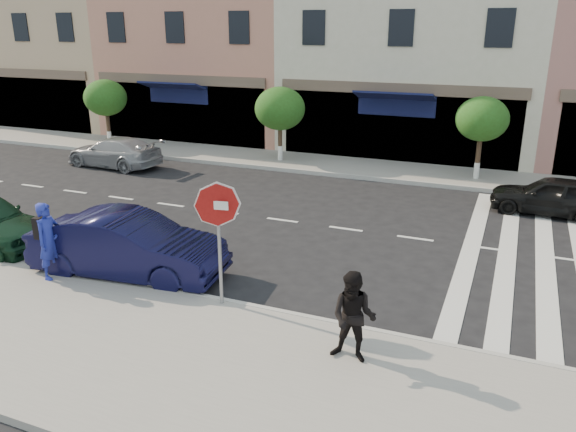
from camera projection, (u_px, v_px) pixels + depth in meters
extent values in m
plane|color=black|center=(294.00, 285.00, 12.75)|extent=(120.00, 120.00, 0.00)
cube|color=gray|center=(211.00, 371.00, 9.45)|extent=(60.00, 4.50, 0.15)
cube|color=gray|center=(397.00, 171.00, 22.35)|extent=(60.00, 3.00, 0.15)
cube|color=tan|center=(61.00, 18.00, 33.66)|extent=(12.00, 9.00, 12.00)
cube|color=beige|center=(421.00, 27.00, 26.02)|extent=(11.00, 9.00, 11.00)
cylinder|color=#473323|center=(108.00, 127.00, 26.96)|extent=(0.18, 0.18, 1.65)
cylinder|color=silver|center=(109.00, 137.00, 27.13)|extent=(0.20, 0.20, 0.60)
ellipsoid|color=#264F16|center=(105.00, 98.00, 26.52)|extent=(2.00, 2.00, 1.70)
cylinder|color=#473323|center=(280.00, 141.00, 23.70)|extent=(0.18, 0.18, 1.60)
cylinder|color=silver|center=(280.00, 153.00, 23.86)|extent=(0.20, 0.20, 0.60)
ellipsoid|color=#264F16|center=(280.00, 109.00, 23.26)|extent=(2.10, 2.10, 1.79)
cylinder|color=#473323|center=(478.00, 156.00, 20.78)|extent=(0.18, 0.18, 1.71)
cylinder|color=silver|center=(476.00, 170.00, 20.96)|extent=(0.20, 0.20, 0.60)
ellipsoid|color=#264F16|center=(482.00, 119.00, 20.34)|extent=(1.90, 1.90, 1.62)
cylinder|color=gray|center=(220.00, 250.00, 11.23)|extent=(0.09, 0.09, 2.35)
cylinder|color=white|center=(218.00, 205.00, 10.91)|extent=(0.91, 0.18, 0.92)
cylinder|color=#9E1411|center=(217.00, 205.00, 10.89)|extent=(0.85, 0.18, 0.86)
cube|color=white|center=(216.00, 205.00, 10.87)|extent=(0.48, 0.11, 0.17)
imported|color=navy|center=(49.00, 241.00, 12.53)|extent=(0.45, 0.66, 1.77)
imported|color=black|center=(354.00, 317.00, 9.39)|extent=(0.79, 0.62, 1.62)
imported|color=black|center=(128.00, 246.00, 13.00)|extent=(4.71, 2.11, 1.50)
imported|color=gray|center=(114.00, 152.00, 23.23)|extent=(4.35, 2.02, 1.23)
imported|color=black|center=(552.00, 196.00, 17.31)|extent=(3.67, 1.69, 1.22)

